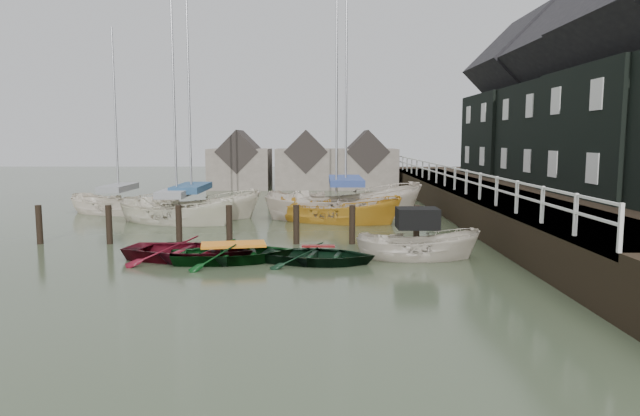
{
  "coord_description": "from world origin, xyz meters",
  "views": [
    {
      "loc": [
        2.07,
        -17.13,
        3.75
      ],
      "look_at": [
        2.05,
        2.17,
        1.4
      ],
      "focal_mm": 32.0,
      "sensor_mm": 36.0,
      "label": 1
    }
  ],
  "objects_px": {
    "sailboat_a": "(178,221)",
    "sailboat_b": "(192,218)",
    "rowboat_green": "(234,261)",
    "sailboat_e": "(119,212)",
    "rowboat_red": "(190,260)",
    "sailboat_d": "(345,216)",
    "rowboat_dkgreen": "(318,263)",
    "sailboat_c": "(336,221)",
    "motorboat": "(418,255)"
  },
  "relations": [
    {
      "from": "rowboat_dkgreen",
      "to": "sailboat_e",
      "type": "relative_size",
      "value": 0.34
    },
    {
      "from": "sailboat_e",
      "to": "motorboat",
      "type": "bearing_deg",
      "value": -110.24
    },
    {
      "from": "motorboat",
      "to": "sailboat_a",
      "type": "xyz_separation_m",
      "value": [
        -9.5,
        7.69,
        -0.05
      ]
    },
    {
      "from": "sailboat_a",
      "to": "sailboat_e",
      "type": "distance_m",
      "value": 4.87
    },
    {
      "from": "sailboat_c",
      "to": "motorboat",
      "type": "bearing_deg",
      "value": -143.09
    },
    {
      "from": "motorboat",
      "to": "sailboat_d",
      "type": "height_order",
      "value": "sailboat_d"
    },
    {
      "from": "rowboat_green",
      "to": "sailboat_b",
      "type": "height_order",
      "value": "sailboat_b"
    },
    {
      "from": "rowboat_red",
      "to": "sailboat_a",
      "type": "xyz_separation_m",
      "value": [
        -2.37,
        7.93,
        0.07
      ]
    },
    {
      "from": "rowboat_red",
      "to": "sailboat_b",
      "type": "bearing_deg",
      "value": 23.38
    },
    {
      "from": "motorboat",
      "to": "sailboat_a",
      "type": "distance_m",
      "value": 12.22
    },
    {
      "from": "rowboat_red",
      "to": "sailboat_e",
      "type": "xyz_separation_m",
      "value": [
        -6.09,
        11.07,
        0.07
      ]
    },
    {
      "from": "rowboat_green",
      "to": "sailboat_d",
      "type": "xyz_separation_m",
      "value": [
        3.88,
        9.92,
        0.06
      ]
    },
    {
      "from": "rowboat_red",
      "to": "rowboat_green",
      "type": "distance_m",
      "value": 1.41
    },
    {
      "from": "sailboat_a",
      "to": "sailboat_b",
      "type": "xyz_separation_m",
      "value": [
        0.42,
        1.06,
        -0.0
      ]
    },
    {
      "from": "rowboat_green",
      "to": "motorboat",
      "type": "relative_size",
      "value": 0.97
    },
    {
      "from": "rowboat_red",
      "to": "sailboat_d",
      "type": "height_order",
      "value": "sailboat_d"
    },
    {
      "from": "sailboat_b",
      "to": "sailboat_c",
      "type": "bearing_deg",
      "value": -107.68
    },
    {
      "from": "rowboat_dkgreen",
      "to": "sailboat_d",
      "type": "xyz_separation_m",
      "value": [
        1.27,
        10.12,
        0.06
      ]
    },
    {
      "from": "sailboat_a",
      "to": "sailboat_b",
      "type": "height_order",
      "value": "sailboat_b"
    },
    {
      "from": "rowboat_red",
      "to": "motorboat",
      "type": "bearing_deg",
      "value": -76.86
    },
    {
      "from": "rowboat_red",
      "to": "sailboat_a",
      "type": "relative_size",
      "value": 0.38
    },
    {
      "from": "rowboat_green",
      "to": "rowboat_dkgreen",
      "type": "distance_m",
      "value": 2.62
    },
    {
      "from": "sailboat_b",
      "to": "sailboat_c",
      "type": "relative_size",
      "value": 1.13
    },
    {
      "from": "rowboat_red",
      "to": "sailboat_e",
      "type": "distance_m",
      "value": 12.64
    },
    {
      "from": "sailboat_d",
      "to": "rowboat_dkgreen",
      "type": "bearing_deg",
      "value": 160.54
    },
    {
      "from": "rowboat_dkgreen",
      "to": "sailboat_d",
      "type": "relative_size",
      "value": 0.25
    },
    {
      "from": "rowboat_green",
      "to": "sailboat_e",
      "type": "height_order",
      "value": "sailboat_e"
    },
    {
      "from": "rowboat_dkgreen",
      "to": "rowboat_red",
      "type": "bearing_deg",
      "value": 94.85
    },
    {
      "from": "sailboat_e",
      "to": "rowboat_red",
      "type": "bearing_deg",
      "value": -132.11
    },
    {
      "from": "motorboat",
      "to": "rowboat_green",
      "type": "bearing_deg",
      "value": 94.74
    },
    {
      "from": "rowboat_dkgreen",
      "to": "sailboat_e",
      "type": "height_order",
      "value": "sailboat_e"
    },
    {
      "from": "rowboat_green",
      "to": "sailboat_b",
      "type": "relative_size",
      "value": 0.31
    },
    {
      "from": "rowboat_dkgreen",
      "to": "rowboat_green",
      "type": "bearing_deg",
      "value": 96.35
    },
    {
      "from": "rowboat_green",
      "to": "sailboat_a",
      "type": "distance_m",
      "value": 8.97
    },
    {
      "from": "rowboat_dkgreen",
      "to": "motorboat",
      "type": "bearing_deg",
      "value": -67.39
    },
    {
      "from": "rowboat_dkgreen",
      "to": "sailboat_b",
      "type": "xyz_separation_m",
      "value": [
        -5.94,
        9.41,
        0.07
      ]
    },
    {
      "from": "rowboat_green",
      "to": "motorboat",
      "type": "height_order",
      "value": "motorboat"
    },
    {
      "from": "sailboat_c",
      "to": "sailboat_d",
      "type": "distance_m",
      "value": 1.53
    },
    {
      "from": "motorboat",
      "to": "sailboat_b",
      "type": "bearing_deg",
      "value": 46.24
    },
    {
      "from": "rowboat_red",
      "to": "rowboat_dkgreen",
      "type": "xyz_separation_m",
      "value": [
        4.0,
        -0.41,
        0.0
      ]
    },
    {
      "from": "rowboat_dkgreen",
      "to": "sailboat_c",
      "type": "bearing_deg",
      "value": 5.64
    },
    {
      "from": "rowboat_red",
      "to": "sailboat_c",
      "type": "relative_size",
      "value": 0.38
    },
    {
      "from": "motorboat",
      "to": "sailboat_d",
      "type": "xyz_separation_m",
      "value": [
        -1.86,
        9.47,
        -0.05
      ]
    },
    {
      "from": "rowboat_green",
      "to": "sailboat_e",
      "type": "xyz_separation_m",
      "value": [
        -7.48,
        11.29,
        0.07
      ]
    },
    {
      "from": "motorboat",
      "to": "sailboat_e",
      "type": "xyz_separation_m",
      "value": [
        -13.22,
        10.83,
        -0.05
      ]
    },
    {
      "from": "rowboat_dkgreen",
      "to": "sailboat_c",
      "type": "xyz_separation_m",
      "value": [
        0.78,
        8.67,
        0.01
      ]
    },
    {
      "from": "rowboat_green",
      "to": "sailboat_e",
      "type": "distance_m",
      "value": 13.54
    },
    {
      "from": "sailboat_a",
      "to": "rowboat_red",
      "type": "bearing_deg",
      "value": -142.0
    },
    {
      "from": "sailboat_d",
      "to": "sailboat_a",
      "type": "bearing_deg",
      "value": 90.77
    },
    {
      "from": "sailboat_a",
      "to": "motorboat",
      "type": "bearing_deg",
      "value": -107.61
    }
  ]
}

